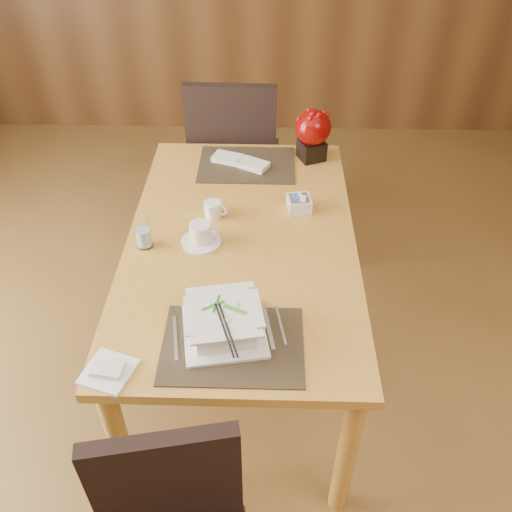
{
  "coord_description": "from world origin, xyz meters",
  "views": [
    {
      "loc": [
        0.1,
        -1.07,
        2.08
      ],
      "look_at": [
        0.07,
        0.35,
        0.87
      ],
      "focal_mm": 38.0,
      "sensor_mm": 36.0,
      "label": 1
    }
  ],
  "objects_px": {
    "water_glass": "(143,231)",
    "sugar_caddy": "(299,204)",
    "dining_table": "(242,256)",
    "far_chair": "(234,155)",
    "soup_setting": "(224,323)",
    "coffee_cup": "(201,235)",
    "bread_plate": "(108,371)",
    "creamer_jug": "(213,209)",
    "berry_decor": "(313,132)"
  },
  "relations": [
    {
      "from": "bread_plate",
      "to": "soup_setting",
      "type": "bearing_deg",
      "value": 25.89
    },
    {
      "from": "creamer_jug",
      "to": "coffee_cup",
      "type": "bearing_deg",
      "value": -83.13
    },
    {
      "from": "dining_table",
      "to": "far_chair",
      "type": "bearing_deg",
      "value": 95.3
    },
    {
      "from": "coffee_cup",
      "to": "sugar_caddy",
      "type": "bearing_deg",
      "value": 31.08
    },
    {
      "from": "dining_table",
      "to": "bread_plate",
      "type": "relative_size",
      "value": 10.6
    },
    {
      "from": "soup_setting",
      "to": "bread_plate",
      "type": "relative_size",
      "value": 2.15
    },
    {
      "from": "creamer_jug",
      "to": "dining_table",
      "type": "bearing_deg",
      "value": -32.65
    },
    {
      "from": "dining_table",
      "to": "sugar_caddy",
      "type": "height_order",
      "value": "sugar_caddy"
    },
    {
      "from": "creamer_jug",
      "to": "sugar_caddy",
      "type": "relative_size",
      "value": 0.97
    },
    {
      "from": "dining_table",
      "to": "coffee_cup",
      "type": "xyz_separation_m",
      "value": [
        -0.15,
        -0.03,
        0.14
      ]
    },
    {
      "from": "soup_setting",
      "to": "sugar_caddy",
      "type": "xyz_separation_m",
      "value": [
        0.26,
        0.7,
        -0.02
      ]
    },
    {
      "from": "sugar_caddy",
      "to": "far_chair",
      "type": "height_order",
      "value": "far_chair"
    },
    {
      "from": "creamer_jug",
      "to": "berry_decor",
      "type": "distance_m",
      "value": 0.65
    },
    {
      "from": "water_glass",
      "to": "creamer_jug",
      "type": "bearing_deg",
      "value": 39.56
    },
    {
      "from": "water_glass",
      "to": "creamer_jug",
      "type": "distance_m",
      "value": 0.32
    },
    {
      "from": "creamer_jug",
      "to": "sugar_caddy",
      "type": "bearing_deg",
      "value": 25.63
    },
    {
      "from": "dining_table",
      "to": "coffee_cup",
      "type": "distance_m",
      "value": 0.21
    },
    {
      "from": "sugar_caddy",
      "to": "berry_decor",
      "type": "xyz_separation_m",
      "value": [
        0.07,
        0.42,
        0.11
      ]
    },
    {
      "from": "water_glass",
      "to": "creamer_jug",
      "type": "xyz_separation_m",
      "value": [
        0.25,
        0.2,
        -0.04
      ]
    },
    {
      "from": "water_glass",
      "to": "sugar_caddy",
      "type": "bearing_deg",
      "value": 23.26
    },
    {
      "from": "coffee_cup",
      "to": "water_glass",
      "type": "distance_m",
      "value": 0.22
    },
    {
      "from": "coffee_cup",
      "to": "bread_plate",
      "type": "relative_size",
      "value": 1.11
    },
    {
      "from": "soup_setting",
      "to": "bread_plate",
      "type": "height_order",
      "value": "soup_setting"
    },
    {
      "from": "dining_table",
      "to": "far_chair",
      "type": "xyz_separation_m",
      "value": [
        -0.09,
        0.94,
        -0.07
      ]
    },
    {
      "from": "soup_setting",
      "to": "bread_plate",
      "type": "distance_m",
      "value": 0.38
    },
    {
      "from": "dining_table",
      "to": "sugar_caddy",
      "type": "bearing_deg",
      "value": 40.57
    },
    {
      "from": "far_chair",
      "to": "berry_decor",
      "type": "bearing_deg",
      "value": 142.62
    },
    {
      "from": "sugar_caddy",
      "to": "berry_decor",
      "type": "relative_size",
      "value": 0.38
    },
    {
      "from": "water_glass",
      "to": "creamer_jug",
      "type": "height_order",
      "value": "water_glass"
    },
    {
      "from": "dining_table",
      "to": "far_chair",
      "type": "relative_size",
      "value": 1.46
    },
    {
      "from": "sugar_caddy",
      "to": "berry_decor",
      "type": "bearing_deg",
      "value": 80.24
    },
    {
      "from": "dining_table",
      "to": "soup_setting",
      "type": "distance_m",
      "value": 0.52
    },
    {
      "from": "soup_setting",
      "to": "coffee_cup",
      "type": "relative_size",
      "value": 1.93
    },
    {
      "from": "soup_setting",
      "to": "sugar_caddy",
      "type": "relative_size",
      "value": 3.22
    },
    {
      "from": "water_glass",
      "to": "sugar_caddy",
      "type": "height_order",
      "value": "water_glass"
    },
    {
      "from": "coffee_cup",
      "to": "far_chair",
      "type": "bearing_deg",
      "value": 86.08
    },
    {
      "from": "coffee_cup",
      "to": "berry_decor",
      "type": "relative_size",
      "value": 0.64
    },
    {
      "from": "dining_table",
      "to": "far_chair",
      "type": "height_order",
      "value": "far_chair"
    },
    {
      "from": "bread_plate",
      "to": "berry_decor",
      "type": "bearing_deg",
      "value": 62.31
    },
    {
      "from": "coffee_cup",
      "to": "far_chair",
      "type": "distance_m",
      "value": 1.0
    },
    {
      "from": "coffee_cup",
      "to": "sugar_caddy",
      "type": "relative_size",
      "value": 1.67
    },
    {
      "from": "creamer_jug",
      "to": "bread_plate",
      "type": "xyz_separation_m",
      "value": [
        -0.25,
        -0.81,
        -0.03
      ]
    },
    {
      "from": "coffee_cup",
      "to": "berry_decor",
      "type": "xyz_separation_m",
      "value": [
        0.46,
        0.66,
        0.1
      ]
    },
    {
      "from": "soup_setting",
      "to": "dining_table",
      "type": "bearing_deg",
      "value": 76.23
    },
    {
      "from": "berry_decor",
      "to": "soup_setting",
      "type": "bearing_deg",
      "value": -106.65
    },
    {
      "from": "sugar_caddy",
      "to": "soup_setting",
      "type": "bearing_deg",
      "value": -110.6
    },
    {
      "from": "coffee_cup",
      "to": "water_glass",
      "type": "relative_size",
      "value": 1.09
    },
    {
      "from": "water_glass",
      "to": "bread_plate",
      "type": "xyz_separation_m",
      "value": [
        0.0,
        -0.61,
        -0.07
      ]
    },
    {
      "from": "soup_setting",
      "to": "creamer_jug",
      "type": "xyz_separation_m",
      "value": [
        -0.09,
        0.64,
        -0.02
      ]
    },
    {
      "from": "water_glass",
      "to": "sugar_caddy",
      "type": "relative_size",
      "value": 1.53
    }
  ]
}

